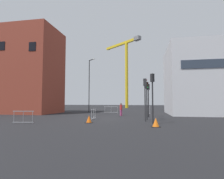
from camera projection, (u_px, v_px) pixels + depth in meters
The scene contains 16 objects.
ground at pixel (103, 119), 19.73m from camera, with size 160.00×160.00×0.00m, color black.
brick_building at pixel (32, 71), 29.60m from camera, with size 8.45×7.36×13.77m.
office_block at pixel (215, 80), 26.58m from camera, with size 13.76×10.16×10.10m.
construction_crane at pixel (126, 63), 53.87m from camera, with size 11.80×9.85×20.28m.
streetlamp_tall at pixel (90, 82), 32.38m from camera, with size 1.51×1.54×9.43m.
traffic_light_median at pixel (148, 95), 21.81m from camera, with size 0.34×0.39×4.02m.
traffic_light_crosswalk at pixel (145, 93), 17.11m from camera, with size 0.38×0.27×4.07m.
traffic_light_near at pixel (152, 90), 15.27m from camera, with size 0.36×0.37×4.26m.
traffic_light_corner at pixel (147, 94), 18.83m from camera, with size 0.36×0.37×3.93m.
pedestrian_walking at pixel (121, 108), 23.96m from camera, with size 0.34×0.34×1.68m.
safety_barrier_mid_span at pixel (149, 110), 27.71m from camera, with size 0.24×2.54×1.08m.
safety_barrier_front at pixel (23, 117), 15.51m from camera, with size 1.82×0.31×1.08m.
safety_barrier_left_run at pixel (93, 114), 18.90m from camera, with size 0.17×1.85×1.08m.
safety_barrier_rear at pixel (111, 110), 29.73m from camera, with size 2.41×0.28×1.08m.
traffic_cone_by_barrier at pixel (89, 119), 15.96m from camera, with size 0.65×0.65×0.66m.
traffic_cone_striped at pixel (156, 123), 13.34m from camera, with size 0.67×0.67×0.68m.
Camera 1 is at (4.59, -19.39, 1.88)m, focal length 28.86 mm.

